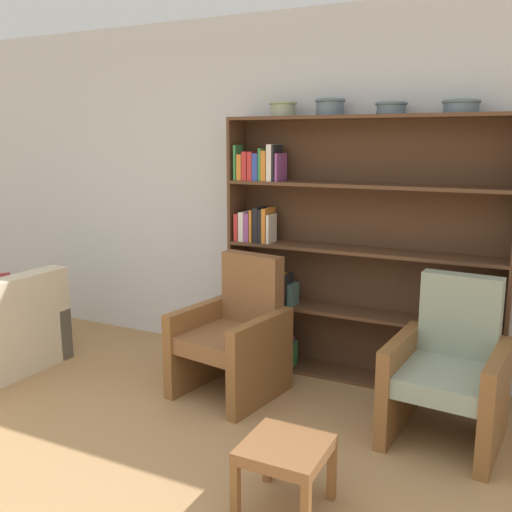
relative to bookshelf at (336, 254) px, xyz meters
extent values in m
cube|color=silver|center=(-0.28, 0.17, 0.43)|extent=(12.00, 0.06, 2.75)
cube|color=brown|center=(-0.83, -0.02, 0.04)|extent=(0.02, 0.30, 1.96)
cube|color=brown|center=(0.19, -0.02, 1.00)|extent=(2.02, 0.30, 0.02)
cube|color=brown|center=(0.19, -0.02, -0.93)|extent=(2.02, 0.30, 0.03)
cube|color=#492F1E|center=(0.19, 0.12, 0.04)|extent=(2.02, 0.01, 1.96)
cube|color=gold|center=(-0.78, -0.08, -0.83)|extent=(0.03, 0.15, 0.18)
cube|color=#388C47|center=(-0.75, -0.06, -0.79)|extent=(0.03, 0.18, 0.26)
cube|color=#4C756B|center=(-0.72, -0.08, -0.83)|extent=(0.03, 0.14, 0.19)
cube|color=#4C756B|center=(-0.68, -0.08, -0.80)|extent=(0.03, 0.14, 0.24)
cube|color=#994C99|center=(-0.64, -0.07, -0.79)|extent=(0.02, 0.16, 0.26)
cube|color=#388C47|center=(-0.62, -0.07, -0.83)|extent=(0.02, 0.15, 0.19)
cube|color=#994C99|center=(-0.58, -0.09, -0.83)|extent=(0.04, 0.12, 0.18)
cube|color=#669EB2|center=(-0.54, -0.06, -0.78)|extent=(0.04, 0.19, 0.27)
cube|color=#4C756B|center=(-0.50, -0.09, -0.84)|extent=(0.02, 0.12, 0.16)
cube|color=#B2A899|center=(-0.47, -0.09, -0.78)|extent=(0.03, 0.12, 0.28)
cube|color=black|center=(-0.42, -0.07, -0.78)|extent=(0.04, 0.16, 0.28)
cube|color=#994C99|center=(-0.39, -0.08, -0.79)|extent=(0.02, 0.15, 0.25)
cube|color=#669EB2|center=(-0.36, -0.07, -0.78)|extent=(0.02, 0.16, 0.28)
cube|color=#994C99|center=(-0.34, -0.08, -0.81)|extent=(0.02, 0.14, 0.22)
cube|color=#388C47|center=(-0.31, -0.08, -0.82)|extent=(0.02, 0.14, 0.19)
cube|color=brown|center=(0.19, -0.02, -0.43)|extent=(2.02, 0.30, 0.02)
cube|color=gold|center=(-0.78, -0.08, -0.33)|extent=(0.04, 0.14, 0.17)
cube|color=#334CB2|center=(-0.73, -0.09, -0.29)|extent=(0.02, 0.13, 0.25)
cube|color=#388C47|center=(-0.70, -0.06, -0.34)|extent=(0.04, 0.18, 0.16)
cube|color=red|center=(-0.65, -0.09, -0.30)|extent=(0.04, 0.13, 0.24)
cube|color=red|center=(-0.61, -0.06, -0.30)|extent=(0.03, 0.19, 0.22)
cube|color=#388C47|center=(-0.58, -0.06, -0.31)|extent=(0.03, 0.19, 0.21)
cube|color=#7F6B4C|center=(-0.54, -0.07, -0.29)|extent=(0.04, 0.15, 0.26)
cube|color=black|center=(-0.50, -0.07, -0.29)|extent=(0.04, 0.17, 0.25)
cube|color=#388C47|center=(-0.46, -0.09, -0.33)|extent=(0.03, 0.12, 0.17)
cube|color=gold|center=(-0.43, -0.06, -0.30)|extent=(0.03, 0.18, 0.23)
cube|color=#4C756B|center=(-0.38, -0.08, -0.32)|extent=(0.04, 0.14, 0.19)
cube|color=black|center=(-0.35, -0.09, -0.29)|extent=(0.02, 0.13, 0.24)
cube|color=#4C756B|center=(-0.31, -0.08, -0.33)|extent=(0.04, 0.14, 0.17)
cube|color=brown|center=(0.19, -0.02, 0.05)|extent=(2.02, 0.30, 0.03)
cube|color=red|center=(-0.78, -0.07, 0.17)|extent=(0.03, 0.16, 0.22)
cube|color=white|center=(-0.74, -0.08, 0.18)|extent=(0.04, 0.15, 0.23)
cube|color=#994C99|center=(-0.69, -0.09, 0.17)|extent=(0.04, 0.13, 0.23)
cube|color=orange|center=(-0.65, -0.08, 0.19)|extent=(0.02, 0.13, 0.25)
cube|color=black|center=(-0.61, -0.06, 0.20)|extent=(0.04, 0.18, 0.27)
cube|color=black|center=(-0.57, -0.06, 0.19)|extent=(0.03, 0.19, 0.26)
cube|color=orange|center=(-0.54, -0.05, 0.19)|extent=(0.03, 0.19, 0.27)
cube|color=white|center=(-0.51, -0.07, 0.17)|extent=(0.02, 0.16, 0.22)
cube|color=brown|center=(0.19, -0.02, 0.52)|extent=(2.02, 0.30, 0.02)
cube|color=#388C47|center=(-0.79, -0.09, 0.67)|extent=(0.02, 0.13, 0.27)
cube|color=orange|center=(-0.75, -0.07, 0.64)|extent=(0.04, 0.16, 0.20)
cube|color=red|center=(-0.71, -0.08, 0.65)|extent=(0.04, 0.15, 0.22)
cube|color=red|center=(-0.66, -0.08, 0.65)|extent=(0.04, 0.13, 0.22)
cube|color=#334CB2|center=(-0.61, -0.05, 0.64)|extent=(0.04, 0.20, 0.21)
cube|color=#388C47|center=(-0.58, -0.07, 0.66)|extent=(0.02, 0.17, 0.24)
cube|color=orange|center=(-0.54, -0.08, 0.65)|extent=(0.04, 0.13, 0.23)
cube|color=white|center=(-0.50, -0.05, 0.67)|extent=(0.04, 0.20, 0.27)
cube|color=black|center=(-0.46, -0.07, 0.67)|extent=(0.02, 0.17, 0.27)
cube|color=#994C99|center=(-0.44, -0.05, 0.64)|extent=(0.02, 0.20, 0.21)
cylinder|color=gray|center=(-0.44, -0.02, 1.07)|extent=(0.19, 0.19, 0.10)
torus|color=gray|center=(-0.44, -0.02, 1.11)|extent=(0.21, 0.21, 0.02)
cylinder|color=slate|center=(-0.07, -0.02, 1.07)|extent=(0.20, 0.20, 0.11)
torus|color=slate|center=(-0.07, -0.02, 1.12)|extent=(0.22, 0.22, 0.02)
cylinder|color=slate|center=(0.37, -0.02, 1.05)|extent=(0.20, 0.20, 0.08)
torus|color=slate|center=(0.37, -0.02, 1.09)|extent=(0.22, 0.22, 0.02)
cylinder|color=slate|center=(0.82, -0.02, 1.05)|extent=(0.22, 0.22, 0.08)
torus|color=slate|center=(0.82, -0.02, 1.09)|extent=(0.25, 0.25, 0.02)
cube|color=beige|center=(-2.53, -0.71, -0.65)|extent=(0.95, 0.15, 0.58)
cube|color=brown|center=(-0.31, -1.04, -0.76)|extent=(0.08, 0.08, 0.37)
cube|color=brown|center=(-0.88, -0.95, -0.76)|extent=(0.08, 0.08, 0.37)
cube|color=brown|center=(-0.21, -0.44, -0.76)|extent=(0.08, 0.08, 0.37)
cube|color=brown|center=(-0.78, -0.35, -0.76)|extent=(0.08, 0.08, 0.37)
cube|color=brown|center=(-0.55, -0.69, -0.54)|extent=(0.58, 0.71, 0.12)
cube|color=brown|center=(-0.50, -0.42, -0.24)|extent=(0.49, 0.20, 0.54)
cube|color=brown|center=(-0.27, -0.74, -0.64)|extent=(0.19, 0.68, 0.61)
cube|color=brown|center=(-0.82, -0.65, -0.64)|extent=(0.19, 0.68, 0.61)
cube|color=brown|center=(1.19, -1.02, -0.76)|extent=(0.08, 0.08, 0.37)
cube|color=brown|center=(0.62, -0.97, -0.76)|extent=(0.08, 0.08, 0.37)
cube|color=brown|center=(1.24, -0.41, -0.76)|extent=(0.08, 0.08, 0.37)
cube|color=brown|center=(0.67, -0.37, -0.76)|extent=(0.08, 0.08, 0.37)
cube|color=gray|center=(0.93, -0.69, -0.54)|extent=(0.53, 0.68, 0.12)
cube|color=gray|center=(0.95, -0.41, -0.24)|extent=(0.49, 0.16, 0.54)
cube|color=brown|center=(1.21, -0.72, -0.64)|extent=(0.14, 0.68, 0.61)
cube|color=brown|center=(0.65, -0.67, -0.64)|extent=(0.14, 0.68, 0.61)
cube|color=brown|center=(0.16, -1.55, -0.80)|extent=(0.04, 0.04, 0.29)
cube|color=brown|center=(0.52, -1.55, -0.80)|extent=(0.04, 0.04, 0.29)
cube|color=brown|center=(0.16, -1.90, -0.80)|extent=(0.04, 0.04, 0.29)
cube|color=brown|center=(0.34, -1.72, -0.62)|extent=(0.40, 0.40, 0.06)
camera|label=1|loc=(1.32, -4.03, 0.84)|focal=40.00mm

